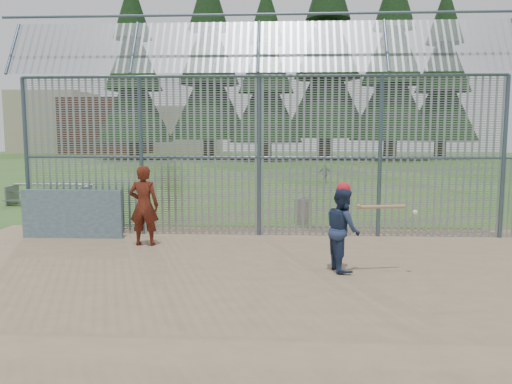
# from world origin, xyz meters

# --- Properties ---
(ground) EXTENTS (120.00, 120.00, 0.00)m
(ground) POSITION_xyz_m (0.00, 0.00, 0.00)
(ground) COLOR #2D511E
(ground) RESTS_ON ground
(dirt_infield) EXTENTS (14.00, 10.00, 0.02)m
(dirt_infield) POSITION_xyz_m (0.00, -0.50, 0.01)
(dirt_infield) COLOR #756047
(dirt_infield) RESTS_ON ground
(dugout_wall) EXTENTS (2.50, 0.12, 1.20)m
(dugout_wall) POSITION_xyz_m (-4.60, 2.90, 0.62)
(dugout_wall) COLOR #38566B
(dugout_wall) RESTS_ON dirt_infield
(batter) EXTENTS (0.75, 0.88, 1.57)m
(batter) POSITION_xyz_m (1.72, 0.29, 0.81)
(batter) COLOR navy
(batter) RESTS_ON dirt_infield
(onlooker) EXTENTS (0.68, 0.45, 1.86)m
(onlooker) POSITION_xyz_m (-2.59, 2.20, 0.95)
(onlooker) COLOR maroon
(onlooker) RESTS_ON dirt_infield
(bg_kid_seated) EXTENTS (0.64, 0.38, 1.02)m
(bg_kid_seated) POSITION_xyz_m (2.83, 17.22, 0.51)
(bg_kid_seated) COLOR slate
(bg_kid_seated) RESTS_ON ground
(batting_gear) EXTENTS (1.42, 0.49, 0.55)m
(batting_gear) POSITION_xyz_m (1.90, 0.24, 1.50)
(batting_gear) COLOR red
(batting_gear) RESTS_ON ground
(trash_can) EXTENTS (0.56, 0.56, 0.82)m
(trash_can) POSITION_xyz_m (1.18, 5.23, 0.38)
(trash_can) COLOR gray
(trash_can) RESTS_ON ground
(bleacher) EXTENTS (3.00, 0.95, 0.72)m
(bleacher) POSITION_xyz_m (-7.93, 8.66, 0.41)
(bleacher) COLOR slate
(bleacher) RESTS_ON ground
(backstop_fence) EXTENTS (20.09, 0.81, 5.30)m
(backstop_fence) POSITION_xyz_m (1.81, 3.43, 2.36)
(backstop_fence) COLOR #47566B
(backstop_fence) RESTS_ON ground
(conifer_row) EXTENTS (38.48, 12.26, 20.20)m
(conifer_row) POSITION_xyz_m (1.93, 41.51, 10.83)
(conifer_row) COLOR #332319
(conifer_row) RESTS_ON ground
(distant_buildings) EXTENTS (26.50, 10.50, 8.00)m
(distant_buildings) POSITION_xyz_m (-23.18, 56.49, 3.60)
(distant_buildings) COLOR brown
(distant_buildings) RESTS_ON ground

